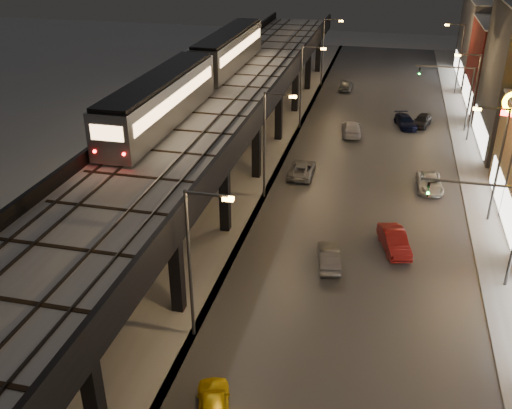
# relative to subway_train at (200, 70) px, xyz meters

# --- Properties ---
(road_surface) EXTENTS (17.00, 120.00, 0.06)m
(road_surface) POSITION_rel_subway_train_xyz_m (16.00, -3.75, -8.39)
(road_surface) COLOR #46474D
(road_surface) RESTS_ON ground
(sidewalk_right) EXTENTS (4.00, 120.00, 0.14)m
(sidewalk_right) POSITION_rel_subway_train_xyz_m (26.00, -3.75, -8.35)
(sidewalk_right) COLOR #9FA1A8
(sidewalk_right) RESTS_ON ground
(under_viaduct_pavement) EXTENTS (11.00, 120.00, 0.06)m
(under_viaduct_pavement) POSITION_rel_subway_train_xyz_m (2.50, -3.75, -8.39)
(under_viaduct_pavement) COLOR #9FA1A8
(under_viaduct_pavement) RESTS_ON ground
(elevated_viaduct) EXTENTS (9.00, 100.00, 6.30)m
(elevated_viaduct) POSITION_rel_subway_train_xyz_m (2.50, -6.91, -2.80)
(elevated_viaduct) COLOR black
(elevated_viaduct) RESTS_ON ground
(viaduct_trackbed) EXTENTS (8.40, 100.00, 0.32)m
(viaduct_trackbed) POSITION_rel_subway_train_xyz_m (2.49, -6.78, -2.03)
(viaduct_trackbed) COLOR #B2B7C1
(viaduct_trackbed) RESTS_ON elevated_viaduct
(viaduct_parapet_streetside) EXTENTS (0.30, 100.00, 1.10)m
(viaduct_parapet_streetside) POSITION_rel_subway_train_xyz_m (6.85, -6.75, -1.57)
(viaduct_parapet_streetside) COLOR black
(viaduct_parapet_streetside) RESTS_ON elevated_viaduct
(viaduct_parapet_far) EXTENTS (0.30, 100.00, 1.10)m
(viaduct_parapet_far) POSITION_rel_subway_train_xyz_m (-1.85, -6.75, -1.57)
(viaduct_parapet_far) COLOR black
(viaduct_parapet_far) RESTS_ON elevated_viaduct
(building_f) EXTENTS (12.20, 16.20, 11.16)m
(building_f) POSITION_rel_subway_train_xyz_m (32.49, 37.25, -2.84)
(building_f) COLOR #46464B
(building_f) RESTS_ON ground
(streetlight_left_1) EXTENTS (2.57, 0.28, 9.00)m
(streetlight_left_1) POSITION_rel_subway_train_xyz_m (8.07, -25.75, -3.18)
(streetlight_left_1) COLOR #38383A
(streetlight_left_1) RESTS_ON ground
(streetlight_left_2) EXTENTS (2.57, 0.28, 9.00)m
(streetlight_left_2) POSITION_rel_subway_train_xyz_m (8.07, -7.75, -3.18)
(streetlight_left_2) COLOR #38383A
(streetlight_left_2) RESTS_ON ground
(streetlight_right_2) EXTENTS (2.56, 0.28, 9.00)m
(streetlight_right_2) POSITION_rel_subway_train_xyz_m (25.23, -7.75, -3.18)
(streetlight_right_2) COLOR #38383A
(streetlight_right_2) RESTS_ON ground
(streetlight_left_3) EXTENTS (2.57, 0.28, 9.00)m
(streetlight_left_3) POSITION_rel_subway_train_xyz_m (8.07, 10.25, -3.18)
(streetlight_left_3) COLOR #38383A
(streetlight_left_3) RESTS_ON ground
(streetlight_right_3) EXTENTS (2.56, 0.28, 9.00)m
(streetlight_right_3) POSITION_rel_subway_train_xyz_m (25.23, 10.25, -3.18)
(streetlight_right_3) COLOR #38383A
(streetlight_right_3) RESTS_ON ground
(streetlight_left_4) EXTENTS (2.57, 0.28, 9.00)m
(streetlight_left_4) POSITION_rel_subway_train_xyz_m (8.07, 28.25, -3.18)
(streetlight_left_4) COLOR #38383A
(streetlight_left_4) RESTS_ON ground
(streetlight_right_4) EXTENTS (2.56, 0.28, 9.00)m
(streetlight_right_4) POSITION_rel_subway_train_xyz_m (25.23, 28.25, -3.18)
(streetlight_right_4) COLOR #38383A
(streetlight_right_4) RESTS_ON ground
(traffic_light_rig_a) EXTENTS (6.10, 0.34, 7.00)m
(traffic_light_rig_a) POSITION_rel_subway_train_xyz_m (24.34, -16.75, -3.92)
(traffic_light_rig_a) COLOR #38383A
(traffic_light_rig_a) RESTS_ON ground
(traffic_light_rig_b) EXTENTS (6.10, 0.34, 7.00)m
(traffic_light_rig_b) POSITION_rel_subway_train_xyz_m (24.34, 13.25, -3.92)
(traffic_light_rig_b) COLOR #38383A
(traffic_light_rig_b) RESTS_ON ground
(subway_train) EXTENTS (3.03, 37.31, 3.62)m
(subway_train) POSITION_rel_subway_train_xyz_m (0.00, 0.00, 0.00)
(subway_train) COLOR gray
(subway_train) RESTS_ON viaduct_trackbed
(car_taxi) EXTENTS (2.66, 4.15, 1.32)m
(car_taxi) POSITION_rel_subway_train_xyz_m (10.65, -31.15, -7.76)
(car_taxi) COLOR #DFB80B
(car_taxi) RESTS_ON ground
(car_near_white) EXTENTS (2.03, 4.09, 1.29)m
(car_near_white) POSITION_rel_subway_train_xyz_m (14.30, -16.90, -7.77)
(car_near_white) COLOR #555658
(car_near_white) RESTS_ON ground
(car_mid_silver) EXTENTS (2.14, 4.56, 1.26)m
(car_mid_silver) POSITION_rel_subway_train_xyz_m (10.16, -2.69, -7.79)
(car_mid_silver) COLOR gray
(car_mid_silver) RESTS_ON ground
(car_mid_dark) EXTENTS (2.56, 5.04, 1.40)m
(car_mid_dark) POSITION_rel_subway_train_xyz_m (13.55, 9.27, -7.72)
(car_mid_dark) COLOR #B9B9C9
(car_mid_dark) RESTS_ON ground
(car_far_white) EXTENTS (1.79, 4.14, 1.39)m
(car_far_white) POSITION_rel_subway_train_xyz_m (11.34, 26.85, -7.73)
(car_far_white) COLOR gray
(car_far_white) RESTS_ON ground
(car_onc_silver) EXTENTS (2.62, 4.56, 1.42)m
(car_onc_silver) POSITION_rel_subway_train_xyz_m (18.51, -13.90, -7.71)
(car_onc_silver) COLOR maroon
(car_onc_silver) RESTS_ON ground
(car_onc_dark) EXTENTS (2.28, 4.49, 1.22)m
(car_onc_dark) POSITION_rel_subway_train_xyz_m (21.26, -3.04, -7.81)
(car_onc_dark) COLOR silver
(car_onc_dark) RESTS_ON ground
(car_onc_white) EXTENTS (2.85, 4.62, 1.25)m
(car_onc_white) POSITION_rel_subway_train_xyz_m (19.18, 13.14, -7.79)
(car_onc_white) COLOR black
(car_onc_white) RESTS_ON ground
(car_onc_red) EXTENTS (2.49, 4.14, 1.32)m
(car_onc_red) POSITION_rel_subway_train_xyz_m (20.97, 13.89, -7.76)
(car_onc_red) COLOR black
(car_onc_red) RESTS_ON ground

